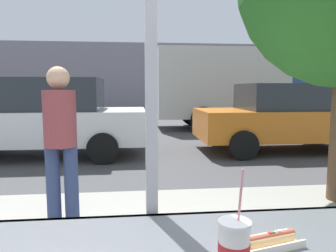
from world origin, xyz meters
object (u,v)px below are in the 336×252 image
Objects in this scene: hotdog_tray_far at (265,241)px; box_truck at (237,86)px; parked_car_white at (43,117)px; pedestrian at (60,137)px; soda_cup_right at (234,249)px; parked_car_orange at (283,117)px.

box_truck reaches higher than hotdog_tray_far.
parked_car_white is 4.35m from pedestrian.
soda_cup_right is 0.08× the size of parked_car_orange.
parked_car_white is at bearing -142.64° from box_truck.
parked_car_white is 2.86× the size of pedestrian.
pedestrian is at bearing -136.40° from parked_car_orange.
box_truck is 9.90m from pedestrian.
box_truck is 4.00× the size of pedestrian.
parked_car_white is at bearing 111.45° from hotdog_tray_far.
soda_cup_right reaches higher than hotdog_tray_far.
box_truck is at bearing 71.81° from soda_cup_right.
parked_car_white reaches higher than parked_car_orange.
parked_car_white reaches higher than pedestrian.
parked_car_orange is 4.65m from box_truck.
box_truck is (5.99, 4.57, 0.73)m from parked_car_white.
soda_cup_right is 0.05× the size of box_truck.
parked_car_orange is at bearing 63.02° from soda_cup_right.
hotdog_tray_far is 7.11m from parked_car_orange.
hotdog_tray_far is 0.07× the size of parked_car_orange.
parked_car_white is at bearing 180.00° from parked_car_orange.
parked_car_white is 1.13× the size of parked_car_orange.
parked_car_white reaches higher than hotdog_tray_far.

